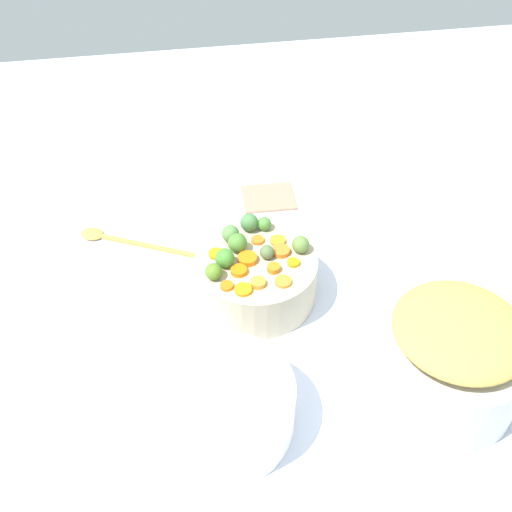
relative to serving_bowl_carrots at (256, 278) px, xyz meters
The scene contains 27 objects.
tabletop 0.08m from the serving_bowl_carrots, 53.25° to the left, with size 2.40×2.40×0.02m, color silver.
serving_bowl_carrots is the anchor object (origin of this frame).
metal_pot 0.41m from the serving_bowl_carrots, 45.59° to the right, with size 0.26×0.26×0.15m, color #BAB8BA.
stuffing_mound 0.43m from the serving_bowl_carrots, 45.59° to the right, with size 0.22×0.22×0.05m, color tan.
carrot_slice_0 0.11m from the serving_bowl_carrots, 115.61° to the right, with size 0.03×0.03×0.01m, color orange.
carrot_slice_1 0.10m from the serving_bowl_carrots, 160.43° to the left, with size 0.03×0.03×0.01m, color orange.
carrot_slice_2 0.07m from the serving_bowl_carrots, 52.07° to the right, with size 0.03×0.03×0.01m, color orange.
carrot_slice_3 0.08m from the serving_bowl_carrots, 142.23° to the right, with size 0.03×0.03×0.01m, color orange.
carrot_slice_4 0.09m from the serving_bowl_carrots, 96.79° to the right, with size 0.03×0.03×0.01m, color orange.
carrot_slice_5 0.10m from the serving_bowl_carrots, 61.06° to the right, with size 0.03×0.03×0.01m, color orange.
carrot_slice_6 0.08m from the serving_bowl_carrots, 76.70° to the left, with size 0.03×0.03×0.01m, color orange.
carrot_slice_7 0.09m from the serving_bowl_carrots, 41.05° to the left, with size 0.03×0.03×0.01m, color orange.
carrot_slice_8 0.08m from the serving_bowl_carrots, 11.52° to the left, with size 0.04×0.04×0.01m, color orange.
carrot_slice_9 0.09m from the serving_bowl_carrots, 19.21° to the right, with size 0.03×0.03×0.01m, color orange.
carrot_slice_10 0.06m from the serving_bowl_carrots, behind, with size 0.04×0.04×0.01m, color orange.
carrot_slice_11 0.11m from the serving_bowl_carrots, 135.99° to the right, with size 0.03×0.03×0.01m, color orange.
brussels_sprout_0 0.07m from the serving_bowl_carrots, ahead, with size 0.03×0.03×0.03m, color #536B40.
brussels_sprout_1 0.12m from the serving_bowl_carrots, 157.71° to the right, with size 0.03×0.03×0.03m, color #567D25.
brussels_sprout_2 0.10m from the serving_bowl_carrots, behind, with size 0.04×0.04×0.04m, color #44872F.
brussels_sprout_3 0.11m from the serving_bowl_carrots, 122.09° to the left, with size 0.04×0.04×0.04m, color #538441.
brussels_sprout_4 0.12m from the serving_bowl_carrots, ahead, with size 0.04×0.04×0.04m, color #5E823C.
brussels_sprout_5 0.12m from the serving_bowl_carrots, 69.90° to the left, with size 0.03×0.03×0.03m, color #4A8537.
brussels_sprout_6 0.12m from the serving_bowl_carrots, 88.79° to the left, with size 0.04×0.04×0.04m, color #477A40.
brussels_sprout_7 0.09m from the serving_bowl_carrots, 133.15° to the left, with size 0.04×0.04×0.04m, color #497D30.
wooden_spoon 0.37m from the serving_bowl_carrots, 141.95° to the left, with size 0.30×0.17×0.01m.
casserole_dish 0.31m from the serving_bowl_carrots, 109.87° to the right, with size 0.24×0.24×0.11m, color white.
dish_towel 0.34m from the serving_bowl_carrots, 74.70° to the left, with size 0.13×0.11×0.01m, color tan.
Camera 1 is at (-0.18, -0.91, 0.95)m, focal length 42.16 mm.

